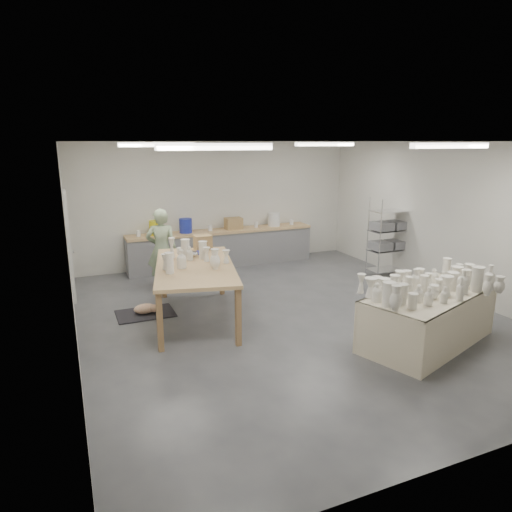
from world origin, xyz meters
name	(u,v)px	position (x,y,z in m)	size (l,w,h in m)	color
room	(284,200)	(-0.11, 0.08, 2.06)	(8.00, 8.02, 3.00)	#424449
back_counter	(222,247)	(-0.01, 3.68, 0.49)	(4.60, 0.60, 1.24)	tan
wire_shelf	(389,236)	(3.20, 1.40, 0.92)	(0.88, 0.48, 1.80)	silver
drying_table	(428,314)	(1.42, -1.77, 0.46)	(2.50, 1.82, 1.18)	olive
work_table	(195,264)	(-1.51, 0.68, 0.95)	(1.83, 2.80, 1.34)	tan
rug	(145,313)	(-2.34, 1.11, 0.01)	(1.00, 0.70, 0.02)	black
cat	(146,308)	(-2.32, 1.10, 0.11)	(0.45, 0.35, 0.17)	white
potter	(162,250)	(-1.74, 2.39, 0.85)	(0.62, 0.41, 1.70)	#95AD86
red_stool	(160,272)	(-1.74, 2.66, 0.30)	(0.36, 0.36, 0.33)	#AC182C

